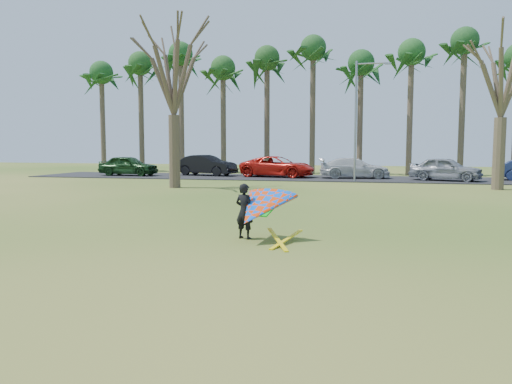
% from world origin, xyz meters
% --- Properties ---
extents(ground, '(100.00, 100.00, 0.00)m').
position_xyz_m(ground, '(0.00, 0.00, 0.00)').
color(ground, '#225212').
rests_on(ground, ground).
extents(parking_strip, '(46.00, 7.00, 0.06)m').
position_xyz_m(parking_strip, '(0.00, 25.00, 0.03)').
color(parking_strip, black).
rests_on(parking_strip, ground).
extents(palm_0, '(4.84, 4.84, 10.84)m').
position_xyz_m(palm_0, '(-22.00, 31.00, 9.17)').
color(palm_0, '#483B2B').
rests_on(palm_0, ground).
extents(palm_1, '(4.84, 4.84, 11.54)m').
position_xyz_m(palm_1, '(-18.00, 31.00, 9.85)').
color(palm_1, '#463A2A').
rests_on(palm_1, ground).
extents(palm_2, '(4.84, 4.84, 12.24)m').
position_xyz_m(palm_2, '(-14.00, 31.00, 10.52)').
color(palm_2, '#4A3A2C').
rests_on(palm_2, ground).
extents(palm_3, '(4.84, 4.84, 10.84)m').
position_xyz_m(palm_3, '(-10.00, 31.00, 9.17)').
color(palm_3, '#46392A').
rests_on(palm_3, ground).
extents(palm_4, '(4.84, 4.84, 11.54)m').
position_xyz_m(palm_4, '(-6.00, 31.00, 9.85)').
color(palm_4, '#46382A').
rests_on(palm_4, ground).
extents(palm_5, '(4.84, 4.84, 12.24)m').
position_xyz_m(palm_5, '(-2.00, 31.00, 10.52)').
color(palm_5, '#47362A').
rests_on(palm_5, ground).
extents(palm_6, '(4.84, 4.84, 10.84)m').
position_xyz_m(palm_6, '(2.00, 31.00, 9.17)').
color(palm_6, brown).
rests_on(palm_6, ground).
extents(palm_7, '(4.84, 4.84, 11.54)m').
position_xyz_m(palm_7, '(6.00, 31.00, 9.85)').
color(palm_7, brown).
rests_on(palm_7, ground).
extents(palm_8, '(4.84, 4.84, 12.24)m').
position_xyz_m(palm_8, '(10.00, 31.00, 10.52)').
color(palm_8, '#46392A').
rests_on(palm_8, ground).
extents(bare_tree_left, '(6.60, 6.60, 9.70)m').
position_xyz_m(bare_tree_left, '(-8.00, 15.00, 6.92)').
color(bare_tree_left, '#4A392C').
rests_on(bare_tree_left, ground).
extents(bare_tree_right, '(6.27, 6.27, 9.21)m').
position_xyz_m(bare_tree_right, '(10.00, 18.00, 6.57)').
color(bare_tree_right, '#4A3A2C').
rests_on(bare_tree_right, ground).
extents(streetlight, '(2.28, 0.18, 8.00)m').
position_xyz_m(streetlight, '(2.16, 22.00, 4.46)').
color(streetlight, gray).
rests_on(streetlight, ground).
extents(car_0, '(4.70, 1.92, 1.59)m').
position_xyz_m(car_0, '(-15.85, 24.24, 0.86)').
color(car_0, '#163817').
rests_on(car_0, parking_strip).
extents(car_1, '(5.21, 2.69, 1.63)m').
position_xyz_m(car_1, '(-9.85, 25.84, 0.88)').
color(car_1, black).
rests_on(car_1, parking_strip).
extents(car_2, '(6.04, 3.56, 1.58)m').
position_xyz_m(car_2, '(-3.92, 25.31, 0.85)').
color(car_2, red).
rests_on(car_2, parking_strip).
extents(car_3, '(5.33, 2.74, 1.48)m').
position_xyz_m(car_3, '(1.85, 25.21, 0.80)').
color(car_3, silver).
rests_on(car_3, parking_strip).
extents(car_4, '(5.08, 3.35, 1.61)m').
position_xyz_m(car_4, '(8.03, 24.04, 0.86)').
color(car_4, gray).
rests_on(car_4, parking_strip).
extents(kite_flyer, '(2.13, 2.39, 2.02)m').
position_xyz_m(kite_flyer, '(0.47, 0.25, 0.84)').
color(kite_flyer, black).
rests_on(kite_flyer, ground).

